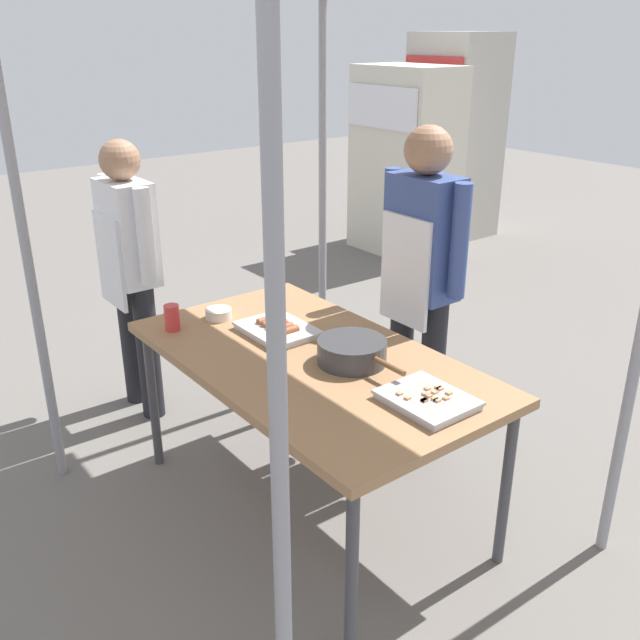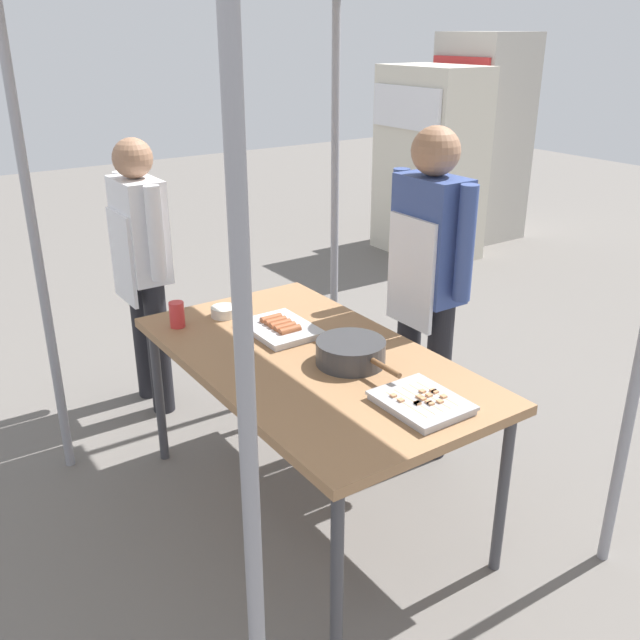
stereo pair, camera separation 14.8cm
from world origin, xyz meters
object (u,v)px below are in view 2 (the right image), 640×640
(condiment_bowl, at_px, (224,312))
(neighbor_stall_right, at_px, (429,162))
(tray_grilled_sausages, at_px, (280,328))
(neighbor_stall_left, at_px, (481,138))
(drink_cup_near_edge, at_px, (177,315))
(customer_nearby, at_px, (142,257))
(stall_table, at_px, (310,368))
(tray_meat_skewers, at_px, (421,402))
(vendor_woman, at_px, (428,269))
(cooking_wok, at_px, (351,351))

(condiment_bowl, relative_size, neighbor_stall_right, 0.07)
(condiment_bowl, bearing_deg, tray_grilled_sausages, 20.81)
(neighbor_stall_left, bearing_deg, drink_cup_near_edge, -62.25)
(condiment_bowl, distance_m, customer_nearby, 0.73)
(stall_table, distance_m, tray_grilled_sausages, 0.29)
(tray_meat_skewers, bearing_deg, stall_table, -170.48)
(tray_meat_skewers, distance_m, customer_nearby, 1.91)
(neighbor_stall_left, bearing_deg, neighbor_stall_right, -77.14)
(stall_table, bearing_deg, vendor_woman, 98.89)
(vendor_woman, height_order, neighbor_stall_left, neighbor_stall_left)
(stall_table, distance_m, vendor_woman, 0.79)
(condiment_bowl, bearing_deg, cooking_wok, 14.47)
(cooking_wok, bearing_deg, customer_nearby, -168.14)
(stall_table, relative_size, drink_cup_near_edge, 13.58)
(condiment_bowl, xyz_separation_m, drink_cup_near_edge, (-0.01, -0.23, 0.04))
(drink_cup_near_edge, bearing_deg, vendor_woman, 65.65)
(tray_meat_skewers, relative_size, condiment_bowl, 2.61)
(tray_meat_skewers, relative_size, vendor_woman, 0.20)
(tray_grilled_sausages, xyz_separation_m, cooking_wok, (0.43, 0.07, 0.03))
(vendor_woman, relative_size, neighbor_stall_right, 0.95)
(stall_table, distance_m, neighbor_stall_right, 4.06)
(tray_meat_skewers, distance_m, vendor_woman, 0.96)
(tray_meat_skewers, relative_size, neighbor_stall_left, 0.16)
(tray_meat_skewers, xyz_separation_m, customer_nearby, (-1.88, -0.30, 0.11))
(cooking_wok, xyz_separation_m, vendor_woman, (-0.26, 0.64, 0.15))
(drink_cup_near_edge, relative_size, customer_nearby, 0.08)
(stall_table, bearing_deg, tray_grilled_sausages, 174.27)
(customer_nearby, bearing_deg, neighbor_stall_left, 110.31)
(tray_grilled_sausages, height_order, vendor_woman, vendor_woman)
(condiment_bowl, relative_size, drink_cup_near_edge, 1.04)
(condiment_bowl, bearing_deg, drink_cup_near_edge, -91.69)
(condiment_bowl, bearing_deg, customer_nearby, -170.89)
(stall_table, xyz_separation_m, condiment_bowl, (-0.59, -0.09, 0.08))
(tray_meat_skewers, xyz_separation_m, neighbor_stall_right, (-3.22, 2.99, 0.09))
(customer_nearby, xyz_separation_m, neighbor_stall_right, (-1.34, 3.29, -0.02))
(customer_nearby, bearing_deg, cooking_wok, 11.86)
(drink_cup_near_edge, bearing_deg, tray_grilled_sausages, 47.64)
(drink_cup_near_edge, height_order, customer_nearby, customer_nearby)
(cooking_wok, distance_m, neighbor_stall_left, 4.87)
(vendor_woman, bearing_deg, neighbor_stall_left, -49.58)
(vendor_woman, height_order, neighbor_stall_right, neighbor_stall_right)
(condiment_bowl, height_order, drink_cup_near_edge, drink_cup_near_edge)
(condiment_bowl, relative_size, vendor_woman, 0.08)
(tray_meat_skewers, xyz_separation_m, neighbor_stall_left, (-3.41, 3.84, 0.22))
(vendor_woman, distance_m, neighbor_stall_right, 3.45)
(neighbor_stall_left, height_order, neighbor_stall_right, neighbor_stall_left)
(stall_table, height_order, drink_cup_near_edge, drink_cup_near_edge)
(cooking_wok, bearing_deg, condiment_bowl, -165.53)
(condiment_bowl, height_order, neighbor_stall_right, neighbor_stall_right)
(tray_grilled_sausages, relative_size, condiment_bowl, 2.81)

